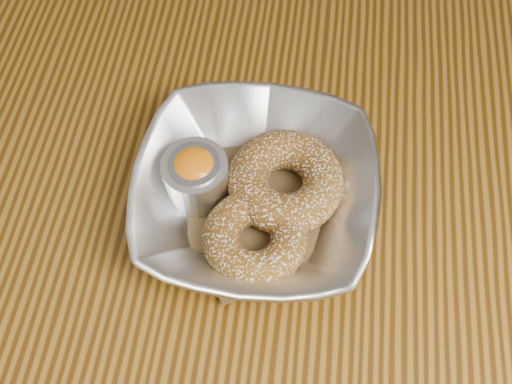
# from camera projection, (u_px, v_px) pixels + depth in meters

# --- Properties ---
(ground_plane) EXTENTS (4.00, 4.00, 0.00)m
(ground_plane) POSITION_uv_depth(u_px,v_px,m) (205.00, 352.00, 1.24)
(ground_plane) COLOR #565659
(ground_plane) RESTS_ON ground
(table) EXTENTS (1.20, 0.80, 0.75)m
(table) POSITION_uv_depth(u_px,v_px,m) (162.00, 205.00, 0.68)
(table) COLOR brown
(table) RESTS_ON ground_plane
(serving_bowl) EXTENTS (0.22, 0.22, 0.05)m
(serving_bowl) POSITION_uv_depth(u_px,v_px,m) (256.00, 194.00, 0.54)
(serving_bowl) COLOR silver
(serving_bowl) RESTS_ON table
(parchment) EXTENTS (0.20, 0.20, 0.00)m
(parchment) POSITION_uv_depth(u_px,v_px,m) (256.00, 203.00, 0.55)
(parchment) COLOR brown
(parchment) RESTS_ON table
(donut_back) EXTENTS (0.13, 0.13, 0.04)m
(donut_back) POSITION_uv_depth(u_px,v_px,m) (285.00, 181.00, 0.54)
(donut_back) COLOR brown
(donut_back) RESTS_ON parchment
(donut_front) EXTENTS (0.11, 0.11, 0.03)m
(donut_front) POSITION_uv_depth(u_px,v_px,m) (255.00, 238.00, 0.52)
(donut_front) COLOR brown
(donut_front) RESTS_ON parchment
(ramekin) EXTENTS (0.06, 0.06, 0.05)m
(ramekin) POSITION_uv_depth(u_px,v_px,m) (196.00, 176.00, 0.54)
(ramekin) COLOR silver
(ramekin) RESTS_ON table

